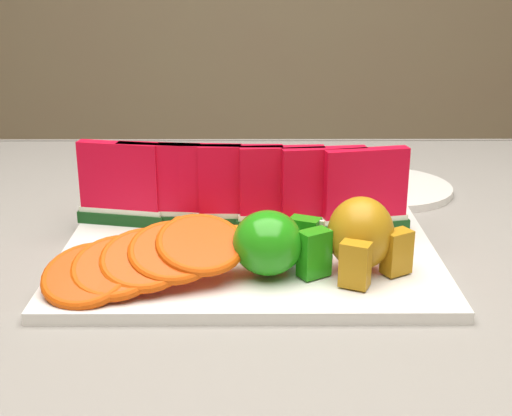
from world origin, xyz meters
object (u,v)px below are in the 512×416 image
(platter, at_px, (249,253))
(apple_cluster, at_px, (275,243))
(pear_cluster, at_px, (362,236))
(side_plate, at_px, (386,188))
(fork, at_px, (137,174))

(platter, height_order, apple_cluster, apple_cluster)
(apple_cluster, bearing_deg, pear_cluster, 3.48)
(pear_cluster, xyz_separation_m, side_plate, (0.08, 0.29, -0.05))
(platter, relative_size, apple_cluster, 3.90)
(fork, bearing_deg, pear_cluster, -53.11)
(apple_cluster, distance_m, pear_cluster, 0.09)
(platter, bearing_deg, pear_cluster, -28.55)
(fork, bearing_deg, apple_cluster, -62.77)
(apple_cluster, height_order, pear_cluster, pear_cluster)
(apple_cluster, relative_size, side_plate, 0.45)
(pear_cluster, height_order, side_plate, pear_cluster)
(apple_cluster, relative_size, pear_cluster, 1.15)
(platter, bearing_deg, side_plate, 50.73)
(platter, height_order, side_plate, platter)
(pear_cluster, bearing_deg, fork, 126.89)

